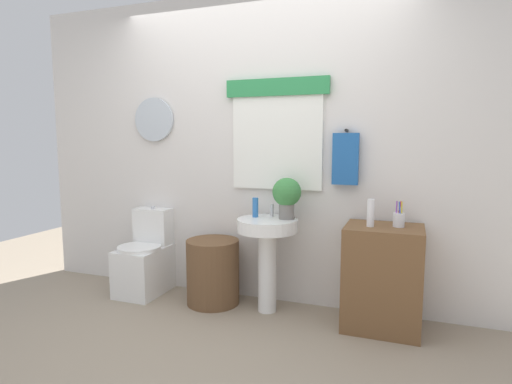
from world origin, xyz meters
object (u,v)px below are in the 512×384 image
toilet (146,260)px  wooden_cabinet (382,278)px  potted_plant (287,195)px  lotion_bottle (371,213)px  pedestal_sink (267,243)px  toothbrush_cup (399,219)px  laundry_hamper (213,272)px  soap_bottle (255,207)px

toilet → wooden_cabinet: size_ratio=1.01×
toilet → potted_plant: potted_plant is taller
lotion_bottle → pedestal_sink: bearing=177.1°
pedestal_sink → toothbrush_cup: size_ratio=4.09×
laundry_hamper → toothbrush_cup: (1.47, 0.02, 0.54)m
potted_plant → wooden_cabinet: bearing=-4.6°
pedestal_sink → soap_bottle: bearing=157.4°
pedestal_sink → lotion_bottle: bearing=-2.9°
laundry_hamper → pedestal_sink: 0.56m
wooden_cabinet → potted_plant: (-0.75, 0.06, 0.57)m
pedestal_sink → soap_bottle: (-0.12, 0.05, 0.28)m
toilet → potted_plant: size_ratio=2.35×
potted_plant → toothbrush_cup: bearing=-2.7°
laundry_hamper → toothbrush_cup: size_ratio=2.95×
toilet → wooden_cabinet: (2.06, -0.03, 0.09)m
toothbrush_cup → toilet: bearing=179.7°
potted_plant → toothbrush_cup: potted_plant is taller
potted_plant → soap_bottle: bearing=-177.8°
wooden_cabinet → lotion_bottle: bearing=-157.3°
pedestal_sink → potted_plant: 0.42m
toilet → pedestal_sink: size_ratio=1.02×
toilet → toothbrush_cup: 2.22m
soap_bottle → potted_plant: bearing=2.2°
potted_plant → pedestal_sink: bearing=-156.8°
potted_plant → lotion_bottle: bearing=-8.7°
wooden_cabinet → toothbrush_cup: size_ratio=4.11×
soap_bottle → pedestal_sink: bearing=-22.6°
pedestal_sink → lotion_bottle: size_ratio=3.80×
potted_plant → lotion_bottle: 0.67m
wooden_cabinet → lotion_bottle: (-0.10, -0.04, 0.48)m
toilet → pedestal_sink: bearing=-1.6°
wooden_cabinet → pedestal_sink: bearing=180.0°
lotion_bottle → toothbrush_cup: lotion_bottle is taller
pedestal_sink → potted_plant: bearing=23.2°
wooden_cabinet → toothbrush_cup: bearing=11.8°
pedestal_sink → toothbrush_cup: bearing=1.2°
laundry_hamper → wooden_cabinet: (1.37, 0.00, 0.11)m
laundry_hamper → lotion_bottle: (1.28, -0.04, 0.59)m
pedestal_sink → laundry_hamper: bearing=-180.0°
laundry_hamper → potted_plant: (0.63, 0.06, 0.68)m
potted_plant → lotion_bottle: potted_plant is taller
laundry_hamper → soap_bottle: bearing=7.8°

